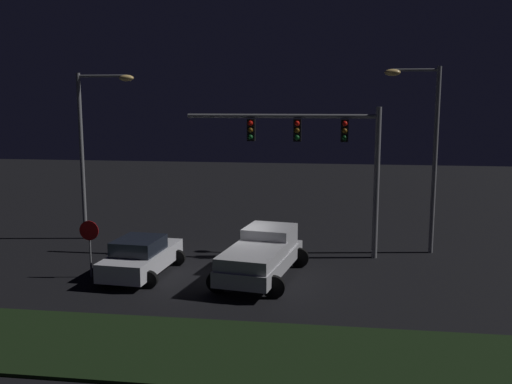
% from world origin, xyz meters
% --- Properties ---
extents(ground_plane, '(80.00, 80.00, 0.00)m').
position_xyz_m(ground_plane, '(0.00, 0.00, 0.00)').
color(ground_plane, black).
extents(grass_median, '(27.32, 4.15, 0.10)m').
position_xyz_m(grass_median, '(0.00, -7.57, 0.05)').
color(grass_median, black).
rests_on(grass_median, ground_plane).
extents(pickup_truck, '(3.47, 5.65, 1.80)m').
position_xyz_m(pickup_truck, '(1.06, -0.81, 1.00)').
color(pickup_truck, '#B7B7BC').
rests_on(pickup_truck, ground_plane).
extents(car_sedan, '(2.71, 4.53, 1.51)m').
position_xyz_m(car_sedan, '(-3.67, -1.12, 0.74)').
color(car_sedan, silver).
rests_on(car_sedan, ground_plane).
extents(traffic_signal_gantry, '(8.32, 0.56, 6.50)m').
position_xyz_m(traffic_signal_gantry, '(3.08, 2.65, 4.90)').
color(traffic_signal_gantry, slate).
rests_on(traffic_signal_gantry, ground_plane).
extents(street_lamp_left, '(2.84, 0.44, 8.05)m').
position_xyz_m(street_lamp_left, '(-7.85, 4.29, 5.10)').
color(street_lamp_left, slate).
rests_on(street_lamp_left, ground_plane).
extents(street_lamp_right, '(2.40, 0.44, 8.21)m').
position_xyz_m(street_lamp_right, '(7.62, 3.88, 5.15)').
color(street_lamp_right, slate).
rests_on(street_lamp_right, ground_plane).
extents(stop_sign, '(0.76, 0.08, 2.23)m').
position_xyz_m(stop_sign, '(-5.51, -1.67, 1.56)').
color(stop_sign, slate).
rests_on(stop_sign, ground_plane).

